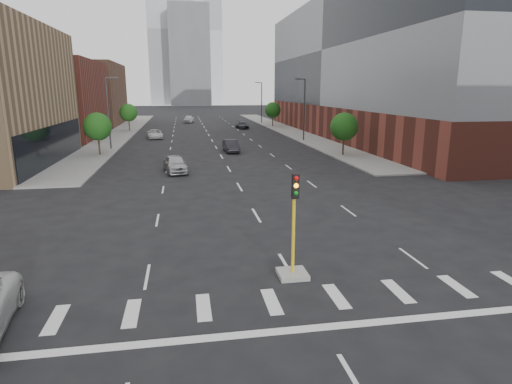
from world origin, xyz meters
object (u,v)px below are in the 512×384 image
object	(u,v)px
median_traffic_signal	(293,255)
car_deep_right	(242,125)
car_distant	(189,119)
car_mid_right	(231,146)
car_far_left	(155,134)
car_near_left	(175,164)

from	to	relation	value
median_traffic_signal	car_deep_right	bearing A→B (deg)	83.96
car_deep_right	car_distant	world-z (taller)	car_distant
car_mid_right	car_distant	distance (m)	48.82
car_mid_right	median_traffic_signal	bearing A→B (deg)	-95.11
car_far_left	car_distant	bearing A→B (deg)	73.11
car_near_left	car_distant	distance (m)	61.00
car_mid_right	car_deep_right	size ratio (longest dim) A/B	1.00
car_near_left	car_distant	bearing A→B (deg)	78.86
median_traffic_signal	car_mid_right	xyz separation A→B (m)	(1.50, 36.44, -0.22)
car_deep_right	car_mid_right	bearing A→B (deg)	-106.57
median_traffic_signal	car_far_left	size ratio (longest dim) A/B	0.89
car_mid_right	car_deep_right	xyz separation A→B (m)	(5.67, 31.38, -0.09)
car_deep_right	median_traffic_signal	bearing A→B (deg)	-102.36
car_near_left	median_traffic_signal	bearing A→B (deg)	-87.00
car_far_left	car_deep_right	world-z (taller)	car_far_left
median_traffic_signal	car_deep_right	xyz separation A→B (m)	(7.17, 67.81, -0.31)
car_mid_right	car_distant	xyz separation A→B (m)	(-4.35, 48.62, 0.11)
median_traffic_signal	car_near_left	world-z (taller)	median_traffic_signal
car_distant	car_mid_right	bearing A→B (deg)	-77.48
car_distant	median_traffic_signal	bearing A→B (deg)	-80.67
car_near_left	car_deep_right	distance (m)	45.40
car_near_left	car_deep_right	bearing A→B (deg)	65.29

